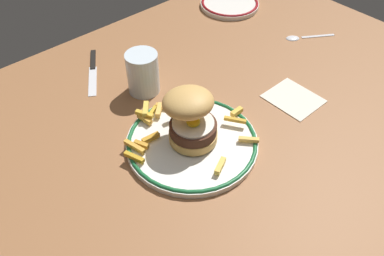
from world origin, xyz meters
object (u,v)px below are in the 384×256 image
(water_glass, at_px, (143,75))
(napkin, at_px, (293,98))
(burger, at_px, (190,115))
(spoon, at_px, (298,37))
(knife, at_px, (93,68))
(side_plate, at_px, (230,4))
(dinner_plate, at_px, (192,142))

(water_glass, bearing_deg, napkin, -47.15)
(burger, height_order, water_glass, burger)
(water_glass, relative_size, spoon, 0.78)
(burger, xyz_separation_m, napkin, (0.25, -0.05, -0.07))
(burger, relative_size, knife, 0.75)
(side_plate, height_order, spoon, side_plate)
(burger, xyz_separation_m, side_plate, (0.45, 0.33, -0.06))
(knife, relative_size, spoon, 1.32)
(burger, bearing_deg, dinner_plate, -110.68)
(water_glass, bearing_deg, side_plate, 19.13)
(dinner_plate, distance_m, side_plate, 0.57)
(knife, height_order, napkin, knife)
(water_glass, distance_m, side_plate, 0.45)
(water_glass, distance_m, napkin, 0.33)
(water_glass, bearing_deg, dinner_plate, -99.34)
(side_plate, bearing_deg, burger, -143.39)
(napkin, bearing_deg, side_plate, 63.35)
(burger, relative_size, napkin, 1.09)
(dinner_plate, relative_size, side_plate, 1.49)
(side_plate, relative_size, knife, 1.07)
(burger, distance_m, side_plate, 0.56)
(burger, distance_m, napkin, 0.27)
(side_plate, xyz_separation_m, napkin, (-0.19, -0.39, -0.01))
(burger, height_order, spoon, burger)
(napkin, bearing_deg, knife, 124.70)
(spoon, distance_m, napkin, 0.25)
(dinner_plate, distance_m, water_glass, 0.20)
(dinner_plate, distance_m, spoon, 0.48)
(water_glass, xyz_separation_m, napkin, (0.23, -0.24, -0.04))
(water_glass, relative_size, side_plate, 0.55)
(water_glass, distance_m, knife, 0.16)
(burger, relative_size, side_plate, 0.70)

